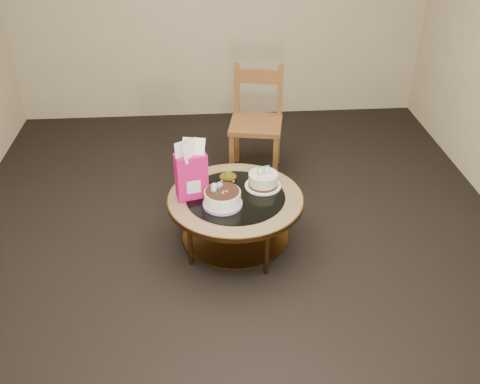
{
  "coord_description": "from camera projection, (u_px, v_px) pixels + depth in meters",
  "views": [
    {
      "loc": [
        -0.21,
        -3.31,
        2.62
      ],
      "look_at": [
        0.04,
        0.02,
        0.48
      ],
      "focal_mm": 40.0,
      "sensor_mm": 36.0,
      "label": 1
    }
  ],
  "objects": [
    {
      "name": "ground",
      "position": [
        236.0,
        245.0,
        4.21
      ],
      "size": [
        5.0,
        5.0,
        0.0
      ],
      "primitive_type": "plane",
      "color": "black",
      "rests_on": "ground"
    },
    {
      "name": "room_walls",
      "position": [
        235.0,
        53.0,
        3.37
      ],
      "size": [
        4.52,
        5.02,
        2.61
      ],
      "color": "#BAAE8D",
      "rests_on": "ground"
    },
    {
      "name": "coffee_table",
      "position": [
        236.0,
        205.0,
        4.0
      ],
      "size": [
        1.02,
        1.02,
        0.46
      ],
      "color": "brown",
      "rests_on": "ground"
    },
    {
      "name": "decorated_cake",
      "position": [
        222.0,
        199.0,
        3.83
      ],
      "size": [
        0.29,
        0.29,
        0.17
      ],
      "rotation": [
        0.0,
        0.0,
        0.03
      ],
      "color": "#B095D2",
      "rests_on": "coffee_table"
    },
    {
      "name": "cream_cake",
      "position": [
        263.0,
        180.0,
        4.05
      ],
      "size": [
        0.28,
        0.28,
        0.18
      ],
      "rotation": [
        0.0,
        0.0,
        0.24
      ],
      "color": "white",
      "rests_on": "coffee_table"
    },
    {
      "name": "gift_bag",
      "position": [
        191.0,
        170.0,
        3.84
      ],
      "size": [
        0.25,
        0.2,
        0.45
      ],
      "rotation": [
        0.0,
        0.0,
        0.25
      ],
      "color": "#CB136F",
      "rests_on": "coffee_table"
    },
    {
      "name": "pillar_candle",
      "position": [
        228.0,
        175.0,
        4.15
      ],
      "size": [
        0.13,
        0.13,
        0.1
      ],
      "rotation": [
        0.0,
        0.0,
        -0.13
      ],
      "color": "#E5C35E",
      "rests_on": "coffee_table"
    },
    {
      "name": "dining_chair",
      "position": [
        256.0,
        121.0,
        4.93
      ],
      "size": [
        0.54,
        0.54,
        1.01
      ],
      "rotation": [
        0.0,
        0.0,
        -0.19
      ],
      "color": "brown",
      "rests_on": "ground"
    }
  ]
}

